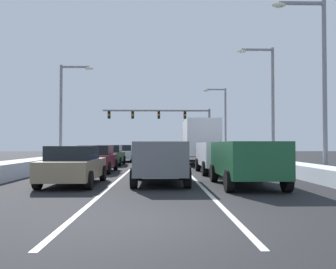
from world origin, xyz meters
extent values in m
plane|color=black|center=(0.00, 16.22, 0.00)|extent=(120.00, 120.00, 0.00)
cube|color=silver|center=(1.70, 20.27, 0.00)|extent=(0.14, 44.60, 0.01)
cube|color=silver|center=(-1.70, 20.27, 0.00)|extent=(0.14, 44.60, 0.01)
cube|color=silver|center=(7.00, 20.27, 0.31)|extent=(1.31, 44.60, 0.62)
cube|color=silver|center=(-7.00, 20.27, 0.36)|extent=(1.63, 44.60, 0.73)
cube|color=#1E5633|center=(3.36, 6.33, 1.04)|extent=(1.95, 4.90, 1.25)
cube|color=black|center=(3.36, 3.92, 1.32)|extent=(1.56, 0.06, 0.55)
cube|color=red|center=(2.58, 3.93, 0.94)|extent=(0.20, 0.08, 0.28)
cube|color=red|center=(4.14, 3.93, 0.94)|extent=(0.20, 0.08, 0.28)
cylinder|color=black|center=(2.41, 8.03, 0.37)|extent=(0.25, 0.74, 0.74)
cylinder|color=black|center=(4.32, 8.03, 0.37)|extent=(0.25, 0.74, 0.74)
cylinder|color=black|center=(2.41, 4.63, 0.37)|extent=(0.25, 0.74, 0.74)
cylinder|color=black|center=(4.32, 4.63, 0.37)|extent=(0.25, 0.74, 0.74)
cube|color=silver|center=(3.32, 12.52, 1.04)|extent=(1.95, 4.90, 1.25)
cube|color=black|center=(3.32, 10.11, 1.32)|extent=(1.56, 0.06, 0.55)
cube|color=red|center=(2.54, 10.12, 0.94)|extent=(0.20, 0.08, 0.28)
cube|color=red|center=(4.10, 10.12, 0.94)|extent=(0.20, 0.08, 0.28)
cylinder|color=black|center=(2.37, 14.22, 0.37)|extent=(0.25, 0.74, 0.74)
cylinder|color=black|center=(4.28, 14.22, 0.37)|extent=(0.25, 0.74, 0.74)
cylinder|color=black|center=(2.37, 10.82, 0.37)|extent=(0.25, 0.74, 0.74)
cylinder|color=black|center=(4.28, 10.82, 0.37)|extent=(0.25, 0.74, 0.74)
cube|color=#B7BABF|center=(3.15, 23.32, 1.56)|extent=(2.35, 2.20, 2.00)
cube|color=silver|center=(3.15, 19.72, 2.06)|extent=(2.35, 5.00, 2.60)
cylinder|color=black|center=(2.03, 23.62, 0.46)|extent=(0.28, 0.92, 0.92)
cylinder|color=black|center=(4.28, 23.62, 0.46)|extent=(0.28, 0.92, 0.92)
cylinder|color=black|center=(2.03, 18.22, 0.46)|extent=(0.28, 0.92, 0.92)
cylinder|color=black|center=(4.28, 18.22, 0.46)|extent=(0.28, 0.92, 0.92)
cube|color=#38383D|center=(3.24, 28.12, 1.04)|extent=(1.95, 4.90, 1.25)
cube|color=black|center=(3.24, 25.71, 1.32)|extent=(1.56, 0.06, 0.55)
cube|color=red|center=(2.46, 25.72, 0.94)|extent=(0.20, 0.08, 0.28)
cube|color=red|center=(4.02, 25.72, 0.94)|extent=(0.20, 0.08, 0.28)
cylinder|color=black|center=(2.29, 29.82, 0.37)|extent=(0.25, 0.74, 0.74)
cylinder|color=black|center=(4.20, 29.82, 0.37)|extent=(0.25, 0.74, 0.74)
cylinder|color=black|center=(2.29, 26.42, 0.37)|extent=(0.25, 0.74, 0.74)
cylinder|color=black|center=(4.20, 26.42, 0.37)|extent=(0.25, 0.74, 0.74)
cube|color=slate|center=(0.17, 7.49, 1.04)|extent=(1.95, 4.90, 1.25)
cube|color=black|center=(0.17, 5.08, 1.32)|extent=(1.56, 0.06, 0.55)
cube|color=red|center=(-0.61, 5.09, 0.94)|extent=(0.20, 0.08, 0.28)
cube|color=red|center=(0.95, 5.09, 0.94)|extent=(0.20, 0.08, 0.28)
cylinder|color=black|center=(-0.78, 9.19, 0.37)|extent=(0.25, 0.74, 0.74)
cylinder|color=black|center=(1.13, 9.19, 0.37)|extent=(0.25, 0.74, 0.74)
cylinder|color=black|center=(-0.78, 5.79, 0.37)|extent=(0.25, 0.74, 0.74)
cylinder|color=black|center=(1.13, 5.79, 0.37)|extent=(0.25, 0.74, 0.74)
cube|color=navy|center=(-0.17, 14.58, 0.63)|extent=(1.82, 4.50, 0.70)
cube|color=black|center=(-0.17, 14.43, 1.23)|extent=(1.64, 2.20, 0.55)
cube|color=red|center=(-0.86, 12.38, 0.75)|extent=(0.24, 0.08, 0.14)
cube|color=red|center=(0.52, 12.38, 0.75)|extent=(0.24, 0.08, 0.14)
cylinder|color=black|center=(-1.06, 16.13, 0.33)|extent=(0.22, 0.66, 0.66)
cylinder|color=black|center=(0.72, 16.13, 0.33)|extent=(0.22, 0.66, 0.66)
cylinder|color=black|center=(-1.06, 13.03, 0.33)|extent=(0.22, 0.66, 0.66)
cylinder|color=black|center=(0.72, 13.03, 0.33)|extent=(0.22, 0.66, 0.66)
cube|color=black|center=(0.16, 21.57, 1.04)|extent=(1.95, 4.90, 1.25)
cube|color=black|center=(0.16, 19.16, 1.32)|extent=(1.56, 0.06, 0.55)
cube|color=red|center=(-0.62, 19.17, 0.94)|extent=(0.20, 0.08, 0.28)
cube|color=red|center=(0.94, 19.17, 0.94)|extent=(0.20, 0.08, 0.28)
cylinder|color=black|center=(-0.79, 23.27, 0.37)|extent=(0.25, 0.74, 0.74)
cylinder|color=black|center=(1.12, 23.27, 0.37)|extent=(0.25, 0.74, 0.74)
cylinder|color=black|center=(-0.79, 19.87, 0.37)|extent=(0.25, 0.74, 0.74)
cylinder|color=black|center=(1.12, 19.87, 0.37)|extent=(0.25, 0.74, 0.74)
cube|color=maroon|center=(0.21, 28.56, 1.04)|extent=(1.95, 4.90, 1.25)
cube|color=black|center=(0.21, 26.15, 1.32)|extent=(1.56, 0.06, 0.55)
cube|color=red|center=(-0.57, 26.16, 0.94)|extent=(0.20, 0.08, 0.28)
cube|color=red|center=(0.99, 26.16, 0.94)|extent=(0.20, 0.08, 0.28)
cylinder|color=black|center=(-0.75, 30.26, 0.37)|extent=(0.25, 0.74, 0.74)
cylinder|color=black|center=(1.16, 30.26, 0.37)|extent=(0.25, 0.74, 0.74)
cylinder|color=black|center=(-0.75, 26.86, 0.37)|extent=(0.25, 0.74, 0.74)
cylinder|color=black|center=(1.16, 26.86, 0.37)|extent=(0.25, 0.74, 0.74)
cube|color=#937F60|center=(-3.20, 6.98, 0.63)|extent=(1.82, 4.50, 0.70)
cube|color=black|center=(-3.20, 6.83, 1.23)|extent=(1.64, 2.20, 0.55)
cube|color=red|center=(-3.89, 4.78, 0.75)|extent=(0.24, 0.08, 0.14)
cube|color=red|center=(-2.50, 4.78, 0.75)|extent=(0.24, 0.08, 0.14)
cylinder|color=black|center=(-4.09, 8.53, 0.33)|extent=(0.22, 0.66, 0.66)
cylinder|color=black|center=(-2.31, 8.53, 0.33)|extent=(0.22, 0.66, 0.66)
cylinder|color=black|center=(-4.09, 5.43, 0.33)|extent=(0.22, 0.66, 0.66)
cylinder|color=black|center=(-2.31, 5.43, 0.33)|extent=(0.22, 0.66, 0.66)
cube|color=maroon|center=(-3.43, 13.50, 0.63)|extent=(1.82, 4.50, 0.70)
cube|color=black|center=(-3.43, 13.35, 1.23)|extent=(1.64, 2.20, 0.55)
cube|color=red|center=(-4.12, 11.30, 0.75)|extent=(0.24, 0.08, 0.14)
cube|color=red|center=(-2.74, 11.30, 0.75)|extent=(0.24, 0.08, 0.14)
cylinder|color=black|center=(-4.32, 15.05, 0.33)|extent=(0.22, 0.66, 0.66)
cylinder|color=black|center=(-2.54, 15.05, 0.33)|extent=(0.22, 0.66, 0.66)
cylinder|color=black|center=(-4.32, 11.95, 0.33)|extent=(0.22, 0.66, 0.66)
cylinder|color=black|center=(-2.54, 11.95, 0.33)|extent=(0.22, 0.66, 0.66)
cube|color=#1E5633|center=(-3.60, 20.30, 0.63)|extent=(1.82, 4.50, 0.70)
cube|color=black|center=(-3.60, 20.15, 1.23)|extent=(1.64, 2.20, 0.55)
cube|color=red|center=(-4.29, 18.10, 0.75)|extent=(0.24, 0.08, 0.14)
cube|color=red|center=(-2.90, 18.10, 0.75)|extent=(0.24, 0.08, 0.14)
cylinder|color=black|center=(-4.49, 21.85, 0.33)|extent=(0.22, 0.66, 0.66)
cylinder|color=black|center=(-2.71, 21.85, 0.33)|extent=(0.22, 0.66, 0.66)
cylinder|color=black|center=(-4.49, 18.75, 0.33)|extent=(0.22, 0.66, 0.66)
cylinder|color=black|center=(-2.71, 18.75, 0.33)|extent=(0.22, 0.66, 0.66)
cube|color=silver|center=(-3.22, 26.37, 0.63)|extent=(1.82, 4.50, 0.70)
cube|color=black|center=(-3.22, 26.22, 1.23)|extent=(1.64, 2.20, 0.55)
cube|color=red|center=(-3.91, 24.17, 0.75)|extent=(0.24, 0.08, 0.14)
cube|color=red|center=(-2.52, 24.17, 0.75)|extent=(0.24, 0.08, 0.14)
cylinder|color=black|center=(-4.11, 27.92, 0.33)|extent=(0.22, 0.66, 0.66)
cylinder|color=black|center=(-2.33, 27.92, 0.33)|extent=(0.22, 0.66, 0.66)
cylinder|color=black|center=(-4.11, 24.82, 0.33)|extent=(0.22, 0.66, 0.66)
cylinder|color=black|center=(-2.33, 24.82, 0.33)|extent=(0.22, 0.66, 0.66)
cylinder|color=slate|center=(6.60, 40.55, 3.10)|extent=(0.28, 0.28, 6.20)
cube|color=slate|center=(-0.33, 40.55, 5.95)|extent=(13.86, 0.20, 0.20)
cube|color=black|center=(3.40, 40.55, 5.38)|extent=(0.34, 0.34, 0.95)
sphere|color=#4C0A0A|center=(3.40, 40.36, 5.66)|extent=(0.22, 0.22, 0.22)
sphere|color=#F2AD14|center=(3.40, 40.36, 5.38)|extent=(0.22, 0.22, 0.22)
sphere|color=#0C3819|center=(3.40, 40.36, 5.09)|extent=(0.22, 0.22, 0.22)
cube|color=black|center=(0.00, 40.55, 5.38)|extent=(0.34, 0.34, 0.95)
sphere|color=#4C0A0A|center=(0.00, 40.36, 5.66)|extent=(0.22, 0.22, 0.22)
sphere|color=#F2AD14|center=(0.00, 40.36, 5.38)|extent=(0.22, 0.22, 0.22)
sphere|color=#0C3819|center=(0.00, 40.36, 5.09)|extent=(0.22, 0.22, 0.22)
cube|color=black|center=(-3.40, 40.55, 5.38)|extent=(0.34, 0.34, 0.95)
sphere|color=#4C0A0A|center=(-3.40, 40.36, 5.66)|extent=(0.22, 0.22, 0.22)
sphere|color=#F2AD14|center=(-3.40, 40.36, 5.38)|extent=(0.22, 0.22, 0.22)
sphere|color=#0C3819|center=(-3.40, 40.36, 5.09)|extent=(0.22, 0.22, 0.22)
cube|color=black|center=(-6.46, 40.55, 5.38)|extent=(0.34, 0.34, 0.95)
sphere|color=#4C0A0A|center=(-6.46, 40.36, 5.66)|extent=(0.22, 0.22, 0.22)
sphere|color=#F2AD14|center=(-6.46, 40.36, 5.38)|extent=(0.22, 0.22, 0.22)
sphere|color=#0C3819|center=(-6.46, 40.36, 5.09)|extent=(0.22, 0.22, 0.22)
cylinder|color=gray|center=(8.09, 10.14, 4.28)|extent=(0.22, 0.22, 8.57)
cube|color=gray|center=(6.99, 10.14, 8.42)|extent=(2.20, 0.14, 0.14)
ellipsoid|color=#EAE5C6|center=(5.89, 10.14, 8.32)|extent=(0.70, 0.36, 0.24)
cylinder|color=gray|center=(8.08, 18.25, 4.19)|extent=(0.22, 0.22, 8.38)
cube|color=gray|center=(6.98, 18.25, 8.23)|extent=(2.20, 0.14, 0.14)
ellipsoid|color=#EAE5C6|center=(5.88, 18.25, 8.13)|extent=(0.70, 0.36, 0.24)
cylinder|color=gray|center=(7.63, 34.47, 3.99)|extent=(0.22, 0.22, 7.98)
cube|color=gray|center=(6.53, 34.47, 7.83)|extent=(2.20, 0.14, 0.14)
ellipsoid|color=#EAE5C6|center=(5.43, 34.47, 7.73)|extent=(0.70, 0.36, 0.24)
cylinder|color=gray|center=(-7.65, 21.71, 3.91)|extent=(0.22, 0.22, 7.83)
cube|color=gray|center=(-6.55, 21.71, 7.68)|extent=(2.20, 0.14, 0.14)
ellipsoid|color=#EAE5C6|center=(-5.45, 21.71, 7.58)|extent=(0.70, 0.36, 0.24)
camera|label=1|loc=(0.14, -7.46, 1.58)|focal=39.54mm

